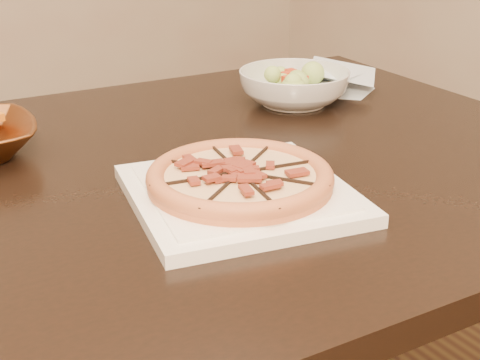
{
  "coord_description": "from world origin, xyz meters",
  "views": [
    {
      "loc": [
        -0.19,
        -0.97,
        1.13
      ],
      "look_at": [
        0.24,
        -0.28,
        0.78
      ],
      "focal_mm": 50.0,
      "sensor_mm": 36.0,
      "label": 1
    }
  ],
  "objects": [
    {
      "name": "dining_table",
      "position": [
        0.15,
        -0.12,
        0.66
      ],
      "size": [
        1.54,
        1.03,
        0.75
      ],
      "color": "black",
      "rests_on": "floor"
    },
    {
      "name": "plate",
      "position": [
        0.24,
        -0.28,
        0.76
      ],
      "size": [
        0.33,
        0.33,
        0.02
      ],
      "color": "white",
      "rests_on": "dining_table"
    },
    {
      "name": "pizza",
      "position": [
        0.24,
        -0.28,
        0.78
      ],
      "size": [
        0.25,
        0.25,
        0.03
      ],
      "color": "#B66639",
      "rests_on": "plate"
    },
    {
      "name": "salad_bowl",
      "position": [
        0.57,
        0.04,
        0.78
      ],
      "size": [
        0.24,
        0.24,
        0.07
      ],
      "primitive_type": "imported",
      "rotation": [
        0.0,
        0.0,
        0.15
      ],
      "color": "silver",
      "rests_on": "dining_table"
    },
    {
      "name": "salad",
      "position": [
        0.57,
        0.04,
        0.83
      ],
      "size": [
        0.09,
        0.1,
        0.04
      ],
      "color": "#AFC163",
      "rests_on": "salad_bowl"
    },
    {
      "name": "cling_film",
      "position": [
        0.69,
        0.06,
        0.78
      ],
      "size": [
        0.18,
        0.15,
        0.05
      ],
      "primitive_type": null,
      "rotation": [
        0.0,
        0.0,
        -0.13
      ],
      "color": "silver",
      "rests_on": "dining_table"
    }
  ]
}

